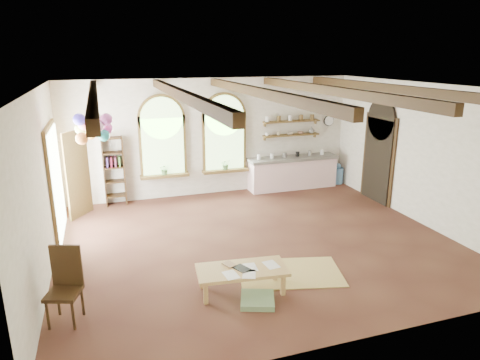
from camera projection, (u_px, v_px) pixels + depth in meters
name	position (u px, v px, depth m)	size (l,w,h in m)	color
floor	(257.00, 241.00, 9.04)	(8.00, 8.00, 0.00)	brown
ceiling_beams	(258.00, 92.00, 8.17)	(6.20, 6.80, 0.18)	#362111
window_left	(163.00, 140.00, 11.29)	(1.30, 0.28, 2.20)	brown
window_right	(224.00, 136.00, 11.80)	(1.30, 0.28, 2.20)	brown
left_doorway	(56.00, 182.00, 9.18)	(0.10, 1.90, 2.50)	brown
right_doorway	(378.00, 161.00, 11.28)	(0.10, 1.30, 2.40)	black
kitchen_counter	(292.00, 172.00, 12.51)	(2.68, 0.62, 0.94)	#FFD8D8
wall_shelf_lower	(291.00, 135.00, 12.38)	(1.70, 0.24, 0.04)	brown
wall_shelf_upper	(292.00, 121.00, 12.26)	(1.70, 0.24, 0.04)	brown
wall_clock	(329.00, 121.00, 12.71)	(0.32, 0.32, 0.04)	black
bookshelf	(114.00, 171.00, 11.01)	(0.53, 0.32, 1.80)	#362111
coffee_table	(242.00, 271.00, 7.02)	(1.55, 0.84, 0.42)	tan
side_chair	(65.00, 301.00, 6.24)	(0.57, 0.57, 1.14)	#362111
floor_mat	(290.00, 273.00, 7.71)	(1.82, 1.12, 0.02)	tan
floor_cushion	(257.00, 300.00, 6.79)	(0.53, 0.53, 0.09)	#6A8B60
water_jug_a	(335.00, 176.00, 13.02)	(0.27, 0.27, 0.52)	#578BBA
water_jug_b	(338.00, 175.00, 13.03)	(0.33, 0.33, 0.63)	#578BBA
balloon_cluster	(94.00, 127.00, 8.84)	(0.77, 0.77, 1.15)	silver
table_book	(225.00, 266.00, 7.07)	(0.16, 0.23, 0.02)	olive
tablet	(242.00, 268.00, 6.99)	(0.18, 0.27, 0.01)	black
potted_plant_left	(165.00, 169.00, 11.41)	(0.27, 0.23, 0.30)	#598C4C
potted_plant_right	(226.00, 164.00, 11.92)	(0.27, 0.23, 0.30)	#598C4C
shelf_cup_a	(267.00, 134.00, 12.13)	(0.12, 0.10, 0.10)	white
shelf_cup_b	(278.00, 134.00, 12.24)	(0.10, 0.10, 0.09)	beige
shelf_bowl_a	(290.00, 134.00, 12.35)	(0.22, 0.22, 0.05)	beige
shelf_bowl_b	(301.00, 133.00, 12.45)	(0.20, 0.20, 0.06)	#8C664C
shelf_vase	(311.00, 130.00, 12.54)	(0.18, 0.18, 0.19)	slate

